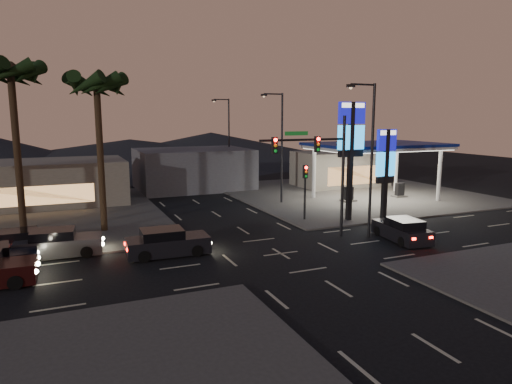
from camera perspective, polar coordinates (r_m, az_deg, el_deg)
name	(u,v)px	position (r m, az deg, el deg)	size (l,w,h in m)	color
ground	(281,254)	(26.96, 3.13, -7.70)	(140.00, 140.00, 0.00)	black
corner_lot_ne	(350,193)	(48.42, 11.70, -0.15)	(24.00, 24.00, 0.12)	#47443F
corner_lot_nw	(1,221)	(40.09, -29.27, -3.13)	(24.00, 24.00, 0.12)	#47443F
gas_station	(377,147)	(44.66, 14.86, 5.43)	(12.20, 8.20, 5.47)	silver
convenience_store	(340,169)	(53.36, 10.46, 2.86)	(10.00, 6.00, 4.00)	#726B5B
pylon_sign_tall	(351,137)	(34.91, 11.79, 6.69)	(2.20, 0.35, 9.00)	black
pylon_sign_short	(386,161)	(35.74, 15.91, 3.79)	(1.60, 0.35, 7.00)	black
traffic_signal_mast	(320,159)	(29.46, 8.06, 4.06)	(6.10, 0.39, 8.00)	black
pedestal_signal	(305,183)	(34.88, 6.16, 1.10)	(0.32, 0.39, 4.30)	black
streetlight_near	(369,151)	(30.32, 13.99, 4.95)	(2.14, 0.25, 10.00)	black
streetlight_mid	(280,141)	(41.40, 3.00, 6.32)	(2.14, 0.25, 10.00)	black
streetlight_far	(227,136)	(54.29, -3.60, 7.04)	(2.14, 0.25, 10.00)	black
palm_a	(97,94)	(32.69, -19.26, 11.52)	(4.41, 4.41, 10.86)	black
palm_b	(11,83)	(32.71, -28.26, 11.89)	(4.41, 4.41, 11.46)	black
building_far_west	(32,184)	(45.51, -26.22, 0.94)	(16.00, 8.00, 4.00)	#726B5B
building_far_mid	(193,169)	(51.21, -7.86, 2.88)	(12.00, 9.00, 4.40)	#4C4C51
hill_right	(211,146)	(87.36, -5.63, 5.78)	(50.00, 50.00, 5.00)	black
hill_center	(130,151)	(84.06, -15.44, 5.01)	(60.00, 60.00, 4.00)	black
car_lane_a_front	(167,243)	(26.94, -11.11, -6.27)	(4.88, 2.18, 1.57)	black
car_lane_b_front	(58,243)	(28.70, -23.48, -5.92)	(4.94, 2.41, 1.56)	#4C4C4E
car_lane_b_mid	(21,243)	(29.78, -27.28, -5.72)	(4.60, 2.01, 1.49)	black
suv_station	(402,230)	(31.03, 17.80, -4.56)	(2.39, 4.59, 1.47)	black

